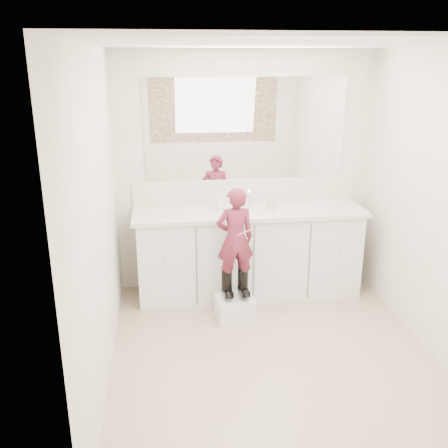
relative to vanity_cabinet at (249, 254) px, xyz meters
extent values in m
plane|color=#91775F|center=(0.00, -1.23, -0.42)|extent=(3.00, 3.00, 0.00)
plane|color=white|center=(0.00, -1.23, 1.97)|extent=(3.00, 3.00, 0.00)
plane|color=beige|center=(0.00, 0.27, 0.77)|extent=(2.60, 0.00, 2.60)
plane|color=beige|center=(0.00, -2.73, 0.77)|extent=(2.60, 0.00, 2.60)
plane|color=beige|center=(-1.30, -1.23, 0.78)|extent=(0.00, 3.00, 3.00)
plane|color=beige|center=(1.30, -1.23, 0.78)|extent=(0.00, 3.00, 3.00)
cube|color=silver|center=(0.00, 0.00, 0.00)|extent=(2.20, 0.55, 0.85)
cube|color=beige|center=(0.00, -0.01, 0.45)|extent=(2.28, 0.58, 0.04)
cube|color=beige|center=(0.00, 0.26, 0.59)|extent=(2.28, 0.03, 0.25)
cube|color=white|center=(0.00, 0.26, 1.22)|extent=(2.00, 0.02, 1.00)
cube|color=#472819|center=(0.00, -2.71, 1.22)|extent=(2.00, 0.01, 1.20)
cylinder|color=silver|center=(0.00, 0.15, 0.52)|extent=(0.08, 0.08, 0.10)
imported|color=beige|center=(0.22, -0.01, 0.51)|extent=(0.12, 0.12, 0.09)
imported|color=silver|center=(-0.29, 0.02, 0.55)|extent=(0.09, 0.09, 0.18)
cube|color=silver|center=(-0.22, -0.53, -0.32)|extent=(0.36, 0.31, 0.21)
imported|color=#A9345A|center=(-0.22, -0.51, 0.36)|extent=(0.36, 0.26, 0.94)
cylinder|color=#EC5C9A|center=(-0.15, -0.59, 0.44)|extent=(0.14, 0.02, 0.06)
camera|label=1|loc=(-0.85, -4.63, 1.88)|focal=40.00mm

